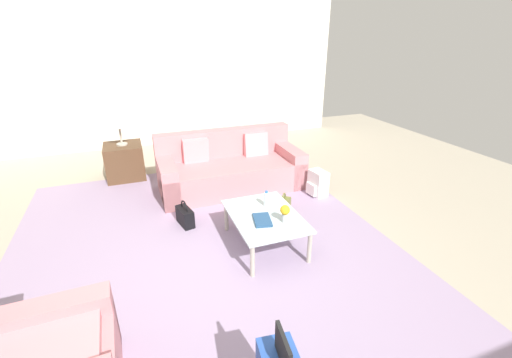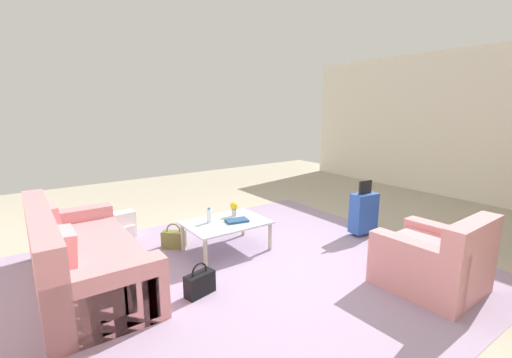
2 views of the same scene
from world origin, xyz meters
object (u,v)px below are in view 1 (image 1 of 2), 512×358
(couch, at_px, (229,169))
(table_lamp, at_px, (118,120))
(water_bottle, at_px, (266,199))
(flower_vase, at_px, (285,212))
(coffee_table_book, at_px, (262,220))
(backpack_white, at_px, (317,183))
(handbag_olive, at_px, (283,208))
(handbag_black, at_px, (185,216))
(side_table, at_px, (125,161))
(coffee_table, at_px, (265,218))

(couch, height_order, table_lamp, table_lamp)
(water_bottle, xyz_separation_m, flower_vase, (-0.42, -0.05, 0.03))
(coffee_table_book, distance_m, backpack_white, 1.78)
(flower_vase, bearing_deg, handbag_olive, -24.40)
(table_lamp, distance_m, backpack_white, 3.43)
(flower_vase, relative_size, backpack_white, 0.51)
(water_bottle, xyz_separation_m, table_lamp, (2.60, 1.60, 0.53))
(flower_vase, height_order, table_lamp, table_lamp)
(handbag_black, distance_m, backpack_white, 2.11)
(handbag_black, relative_size, handbag_olive, 1.00)
(couch, relative_size, side_table, 3.63)
(water_bottle, distance_m, backpack_white, 1.47)
(flower_vase, bearing_deg, table_lamp, 28.65)
(couch, xyz_separation_m, flower_vase, (-2.02, -0.05, 0.23))
(water_bottle, xyz_separation_m, coffee_table_book, (-0.32, 0.18, -0.08))
(water_bottle, bearing_deg, backpack_white, -56.13)
(water_bottle, height_order, coffee_table_book, water_bottle)
(handbag_olive, bearing_deg, backpack_white, -60.44)
(handbag_black, bearing_deg, side_table, 19.04)
(couch, distance_m, handbag_olive, 1.33)
(coffee_table, xyz_separation_m, side_table, (2.80, 1.50, -0.07))
(side_table, bearing_deg, water_bottle, -148.39)
(handbag_olive, bearing_deg, table_lamp, 41.64)
(handbag_black, bearing_deg, handbag_olive, -100.94)
(handbag_olive, bearing_deg, couch, 17.71)
(coffee_table_book, relative_size, backpack_white, 0.73)
(couch, height_order, coffee_table, couch)
(side_table, bearing_deg, coffee_table_book, -154.07)
(table_lamp, bearing_deg, handbag_black, -160.96)
(couch, relative_size, table_lamp, 4.00)
(coffee_table, relative_size, backpack_white, 2.69)
(water_bottle, bearing_deg, handbag_black, 56.46)
(coffee_table_book, xyz_separation_m, table_lamp, (2.92, 1.42, 0.61))
(side_table, xyz_separation_m, backpack_white, (-1.80, -2.79, -0.11))
(coffee_table, relative_size, water_bottle, 5.28)
(flower_vase, bearing_deg, coffee_table, 34.29)
(side_table, xyz_separation_m, handbag_black, (-2.00, -0.69, -0.17))
(side_table, height_order, handbag_black, side_table)
(coffee_table, distance_m, handbag_olive, 0.78)
(water_bottle, relative_size, backpack_white, 0.51)
(coffee_table, bearing_deg, coffee_table_book, 146.31)
(coffee_table_book, distance_m, table_lamp, 3.30)
(coffee_table, relative_size, coffee_table_book, 3.67)
(handbag_black, bearing_deg, table_lamp, 19.04)
(couch, bearing_deg, flower_vase, -178.58)
(coffee_table, distance_m, handbag_black, 1.17)
(couch, distance_m, coffee_table_book, 1.93)
(coffee_table_book, height_order, table_lamp, table_lamp)
(table_lamp, height_order, handbag_black, table_lamp)
(coffee_table_book, relative_size, handbag_black, 0.82)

